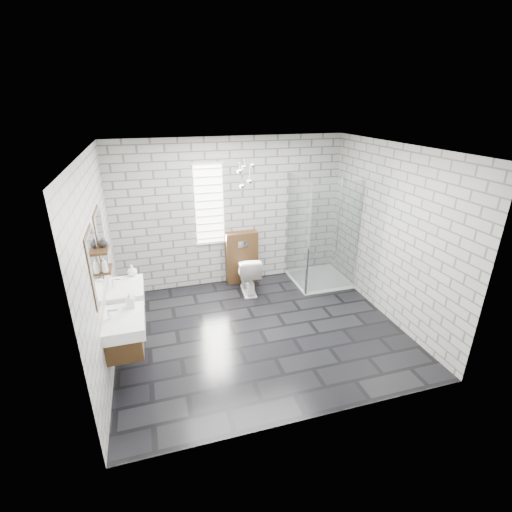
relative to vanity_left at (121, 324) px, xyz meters
name	(u,v)px	position (x,y,z in m)	size (l,w,h in m)	color
floor	(260,330)	(1.91, 0.47, -0.77)	(4.20, 3.60, 0.02)	black
ceiling	(261,148)	(1.91, 0.47, 1.95)	(4.20, 3.60, 0.02)	white
wall_back	(231,213)	(1.91, 2.28, 0.59)	(4.20, 0.02, 2.70)	#989793
wall_front	(316,315)	(1.91, -1.34, 0.59)	(4.20, 0.02, 2.70)	#989793
wall_left	(99,266)	(-0.20, 0.47, 0.59)	(0.02, 3.60, 2.70)	#989793
wall_right	(391,234)	(4.02, 0.47, 0.59)	(0.02, 3.60, 2.70)	#989793
vanity_left	(121,324)	(0.00, 0.00, 0.00)	(0.47, 0.70, 1.57)	#422A14
vanity_right	(124,292)	(0.00, 0.85, 0.00)	(0.47, 0.70, 1.57)	#422A14
shelf_lower	(106,269)	(-0.12, 0.42, 0.56)	(0.14, 0.30, 0.03)	#422A14
shelf_upper	(102,250)	(-0.12, 0.42, 0.82)	(0.14, 0.30, 0.03)	#422A14
window	(209,204)	(1.51, 2.26, 0.79)	(0.56, 0.05, 1.48)	white
cistern_panel	(242,257)	(2.06, 2.17, -0.26)	(0.60, 0.20, 1.00)	#422A14
flush_plate	(243,244)	(2.06, 2.07, 0.04)	(0.18, 0.01, 0.12)	silver
shower_enclosure	(318,259)	(3.41, 1.66, -0.25)	(1.00, 1.00, 2.03)	white
pendant_cluster	(246,174)	(2.07, 1.85, 1.38)	(0.32, 0.24, 0.81)	silver
toilet	(248,274)	(2.06, 1.73, -0.40)	(0.39, 0.69, 0.71)	white
soap_bottle_a	(130,300)	(0.12, 0.22, 0.20)	(0.10, 0.10, 0.22)	#B2B2B2
soap_bottle_b	(132,270)	(0.13, 1.16, 0.18)	(0.14, 0.14, 0.17)	#B2B2B2
soap_bottle_c	(104,265)	(-0.11, 0.30, 0.67)	(0.07, 0.07, 0.19)	#B2B2B2
vase	(103,242)	(-0.11, 0.49, 0.90)	(0.11, 0.11, 0.11)	#B2B2B2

